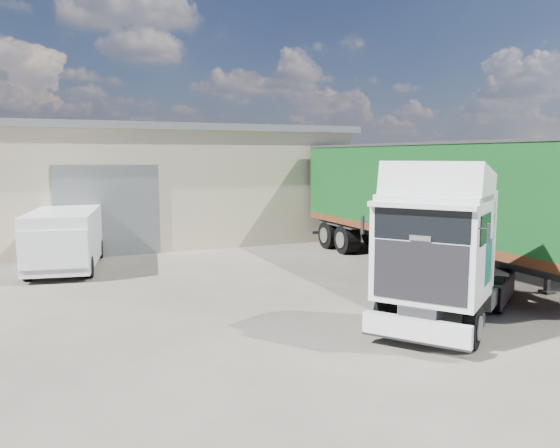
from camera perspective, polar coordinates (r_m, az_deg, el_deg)
name	(u,v)px	position (r m, az deg, el deg)	size (l,w,h in m)	color
ground	(241,320)	(13.52, -4.06, -9.95)	(120.00, 120.00, 0.00)	#272520
warehouse	(3,184)	(28.28, -26.98, 3.74)	(30.60, 12.60, 5.42)	#BAAD8F
brick_boundary_wall	(450,220)	(24.23, 17.35, 0.39)	(0.35, 26.00, 2.50)	brown
tractor_unit	(441,259)	(13.03, 16.50, -3.53)	(5.84, 5.09, 3.87)	black
box_trailer	(428,193)	(19.76, 15.16, 3.17)	(2.88, 13.24, 4.40)	#2D2D30
panel_van	(65,239)	(20.43, -21.56, -1.49)	(2.96, 5.39, 2.08)	black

